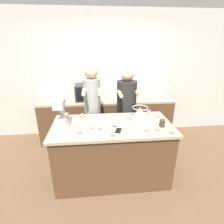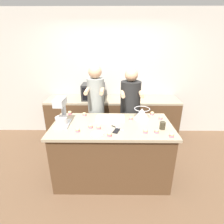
% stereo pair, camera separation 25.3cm
% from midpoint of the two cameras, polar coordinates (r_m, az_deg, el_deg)
% --- Properties ---
extents(ground_plane, '(16.00, 16.00, 0.00)m').
position_cam_midpoint_polar(ground_plane, '(3.07, -2.41, -19.86)').
color(ground_plane, brown).
extents(back_wall, '(10.00, 0.06, 2.70)m').
position_cam_midpoint_polar(back_wall, '(3.97, -4.12, 11.64)').
color(back_wall, '#B2ADA3').
rests_on(back_wall, ground_plane).
extents(island_counter, '(1.75, 0.88, 0.92)m').
position_cam_midpoint_polar(island_counter, '(2.79, -2.57, -12.71)').
color(island_counter, '#4C331E').
rests_on(island_counter, ground_plane).
extents(back_counter, '(2.80, 0.60, 0.92)m').
position_cam_midpoint_polar(back_counter, '(3.89, -3.61, -2.27)').
color(back_counter, '#4C331E').
rests_on(back_counter, ground_plane).
extents(person_left, '(0.31, 0.48, 1.70)m').
position_cam_midpoint_polar(person_left, '(3.15, -8.64, 0.63)').
color(person_left, '#232328').
rests_on(person_left, ground_plane).
extents(person_right, '(0.36, 0.51, 1.65)m').
position_cam_midpoint_polar(person_right, '(3.19, 2.41, 0.07)').
color(person_right, '#33384C').
rests_on(person_right, ground_plane).
extents(stand_mixer, '(0.20, 0.30, 0.41)m').
position_cam_midpoint_polar(stand_mixer, '(2.54, -19.17, -1.17)').
color(stand_mixer, '#B2B7BC').
rests_on(stand_mixer, island_counter).
extents(mixing_bowl, '(0.25, 0.25, 0.17)m').
position_cam_midpoint_polar(mixing_bowl, '(2.78, 6.59, -0.07)').
color(mixing_bowl, '#BCBCC1').
rests_on(mixing_bowl, island_counter).
extents(baking_tray, '(0.44, 0.25, 0.04)m').
position_cam_midpoint_polar(baking_tray, '(2.73, -3.54, -2.04)').
color(baking_tray, silver).
rests_on(baking_tray, island_counter).
extents(microwave_oven, '(0.47, 0.38, 0.33)m').
position_cam_midpoint_polar(microwave_oven, '(3.70, -10.08, 6.36)').
color(microwave_oven, black).
rests_on(microwave_oven, back_counter).
extents(cell_phone, '(0.11, 0.16, 0.01)m').
position_cam_midpoint_polar(cell_phone, '(2.38, -0.96, -6.13)').
color(cell_phone, black).
rests_on(cell_phone, island_counter).
extents(drinking_glass, '(0.08, 0.08, 0.11)m').
position_cam_midpoint_polar(drinking_glass, '(2.54, 13.38, -3.60)').
color(drinking_glass, '#332D1E').
rests_on(drinking_glass, island_counter).
extents(small_plate, '(0.17, 0.17, 0.02)m').
position_cam_midpoint_polar(small_plate, '(2.28, -7.06, -7.42)').
color(small_plate, beige).
rests_on(small_plate, island_counter).
extents(knife, '(0.17, 0.16, 0.01)m').
position_cam_midpoint_polar(knife, '(2.46, -1.08, -5.13)').
color(knife, '#BCBCC1').
rests_on(knife, island_counter).
extents(cupcake_0, '(0.06, 0.06, 0.06)m').
position_cam_midpoint_polar(cupcake_0, '(2.39, 16.36, -6.32)').
color(cupcake_0, '#D17084').
rests_on(cupcake_0, island_counter).
extents(cupcake_1, '(0.06, 0.06, 0.06)m').
position_cam_midpoint_polar(cupcake_1, '(2.45, -9.70, -4.97)').
color(cupcake_1, '#D17084').
rests_on(cupcake_1, island_counter).
extents(cupcake_2, '(0.06, 0.06, 0.06)m').
position_cam_midpoint_polar(cupcake_2, '(2.24, -3.01, -7.39)').
color(cupcake_2, '#D17084').
rests_on(cupcake_2, island_counter).
extents(cupcake_3, '(0.06, 0.06, 0.06)m').
position_cam_midpoint_polar(cupcake_3, '(2.86, -12.26, -1.13)').
color(cupcake_3, '#D17084').
rests_on(cupcake_3, island_counter).
extents(cupcake_4, '(0.06, 0.06, 0.06)m').
position_cam_midpoint_polar(cupcake_4, '(2.42, -6.96, -5.15)').
color(cupcake_4, '#D17084').
rests_on(cupcake_4, island_counter).
extents(cupcake_5, '(0.06, 0.06, 0.06)m').
position_cam_midpoint_polar(cupcake_5, '(2.42, 11.78, -5.44)').
color(cupcake_5, '#D17084').
rests_on(cupcake_5, island_counter).
extents(cupcake_6, '(0.06, 0.06, 0.06)m').
position_cam_midpoint_polar(cupcake_6, '(2.73, 3.13, -1.80)').
color(cupcake_6, '#D17084').
rests_on(cupcake_6, island_counter).
extents(cupcake_7, '(0.06, 0.06, 0.06)m').
position_cam_midpoint_polar(cupcake_7, '(2.38, 8.39, -5.70)').
color(cupcake_7, '#D17084').
rests_on(cupcake_7, island_counter).
extents(cupcake_8, '(0.06, 0.06, 0.06)m').
position_cam_midpoint_polar(cupcake_8, '(2.99, 9.65, 0.05)').
color(cupcake_8, '#D17084').
rests_on(cupcake_8, island_counter).
extents(cupcake_9, '(0.06, 0.06, 0.06)m').
position_cam_midpoint_polar(cupcake_9, '(2.36, -13.71, -6.33)').
color(cupcake_9, '#D17084').
rests_on(cupcake_9, island_counter).
extents(cupcake_10, '(0.06, 0.06, 0.06)m').
position_cam_midpoint_polar(cupcake_10, '(2.96, -16.99, -0.82)').
color(cupcake_10, '#D17084').
rests_on(cupcake_10, island_counter).
extents(cupcake_11, '(0.06, 0.06, 0.06)m').
position_cam_midpoint_polar(cupcake_11, '(2.85, 12.40, -1.20)').
color(cupcake_11, '#D17084').
rests_on(cupcake_11, island_counter).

